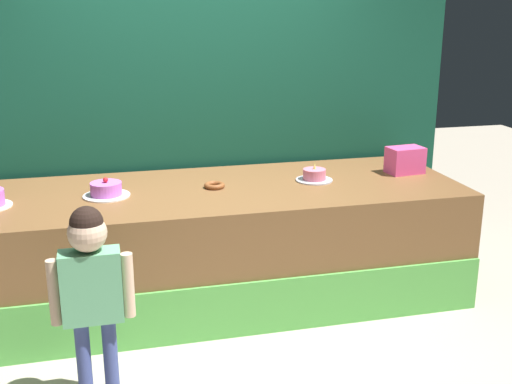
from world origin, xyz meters
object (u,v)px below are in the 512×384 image
(child_figure, at_px, (91,280))
(cake_center, at_px, (106,190))
(donut, at_px, (214,185))
(cake_right, at_px, (314,176))
(pink_box, at_px, (405,160))

(child_figure, bearing_deg, cake_center, 84.31)
(child_figure, height_order, cake_center, child_figure)
(donut, relative_size, cake_center, 0.47)
(child_figure, distance_m, cake_right, 1.92)
(cake_center, xyz_separation_m, cake_right, (1.45, 0.04, -0.01))
(child_figure, distance_m, pink_box, 2.57)
(donut, height_order, cake_right, cake_right)
(donut, bearing_deg, cake_center, -177.84)
(child_figure, relative_size, cake_center, 3.55)
(pink_box, relative_size, donut, 1.81)
(child_figure, xyz_separation_m, donut, (0.83, 1.11, 0.13))
(donut, bearing_deg, pink_box, 2.08)
(pink_box, distance_m, cake_center, 2.18)
(cake_center, distance_m, cake_right, 1.45)
(child_figure, relative_size, donut, 7.62)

